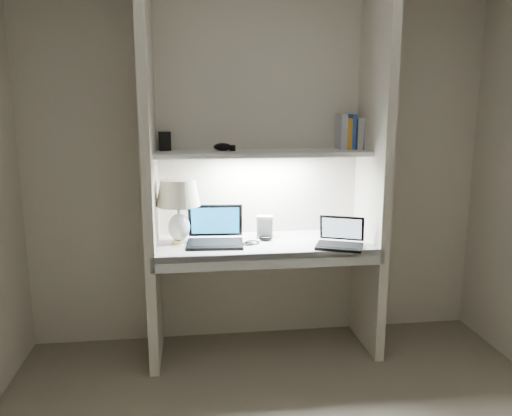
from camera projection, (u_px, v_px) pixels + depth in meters
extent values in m
cube|color=beige|center=(259.00, 165.00, 3.49)|extent=(3.20, 0.01, 2.50)
cube|color=beige|center=(150.00, 172.00, 3.13)|extent=(0.06, 0.55, 2.50)
cube|color=beige|center=(373.00, 168.00, 3.31)|extent=(0.06, 0.55, 2.50)
cube|color=white|center=(264.00, 245.00, 3.32)|extent=(1.40, 0.55, 0.04)
cube|color=silver|center=(271.00, 261.00, 3.07)|extent=(1.46, 0.03, 0.10)
cube|color=silver|center=(263.00, 153.00, 3.29)|extent=(1.40, 0.36, 0.03)
cube|color=white|center=(263.00, 157.00, 3.30)|extent=(0.60, 0.04, 0.02)
cylinder|color=white|center=(180.00, 241.00, 3.30)|extent=(0.11, 0.11, 0.02)
ellipsoid|color=white|center=(179.00, 227.00, 3.28)|extent=(0.14, 0.14, 0.18)
cylinder|color=white|center=(179.00, 211.00, 3.26)|extent=(0.02, 0.02, 0.08)
sphere|color=#FFD899|center=(178.00, 200.00, 3.24)|extent=(0.04, 0.04, 0.04)
cube|color=black|center=(215.00, 244.00, 3.23)|extent=(0.38, 0.28, 0.02)
cube|color=black|center=(215.00, 243.00, 3.23)|extent=(0.32, 0.20, 0.00)
cube|color=black|center=(215.00, 220.00, 3.35)|extent=(0.37, 0.09, 0.23)
cube|color=#1A90DF|center=(215.00, 221.00, 3.35)|extent=(0.32, 0.07, 0.19)
cube|color=black|center=(339.00, 246.00, 3.17)|extent=(0.34, 0.30, 0.02)
cube|color=black|center=(339.00, 245.00, 3.17)|extent=(0.28, 0.22, 0.00)
cube|color=black|center=(342.00, 228.00, 3.27)|extent=(0.29, 0.16, 0.17)
cube|color=#AEC3D6|center=(342.00, 228.00, 3.26)|extent=(0.25, 0.14, 0.14)
cube|color=silver|center=(265.00, 227.00, 3.41)|extent=(0.12, 0.09, 0.15)
ellipsoid|color=black|center=(265.00, 238.00, 3.34)|extent=(0.11, 0.09, 0.03)
torus|color=black|center=(252.00, 242.00, 3.28)|extent=(0.12, 0.12, 0.01)
cube|color=gold|center=(177.00, 246.00, 3.21)|extent=(0.08, 0.08, 0.00)
cube|color=white|center=(367.00, 133.00, 3.45)|extent=(0.03, 0.16, 0.21)
cube|color=navy|center=(363.00, 132.00, 3.45)|extent=(0.04, 0.16, 0.24)
cube|color=beige|center=(357.00, 134.00, 3.45)|extent=(0.04, 0.16, 0.21)
cube|color=#264FA8|center=(351.00, 132.00, 3.44)|extent=(0.03, 0.16, 0.24)
cube|color=#BB721A|center=(347.00, 134.00, 3.44)|extent=(0.03, 0.16, 0.21)
cube|color=#AEADB2|center=(341.00, 132.00, 3.43)|extent=(0.04, 0.16, 0.24)
cube|color=black|center=(165.00, 141.00, 3.30)|extent=(0.08, 0.07, 0.12)
ellipsoid|color=black|center=(223.00, 147.00, 3.28)|extent=(0.14, 0.11, 0.05)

